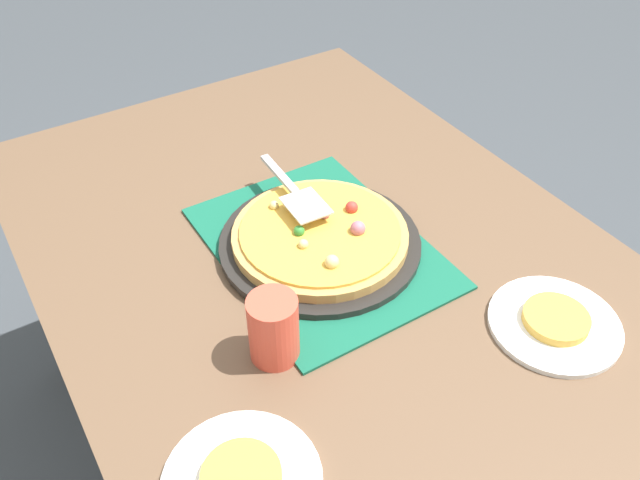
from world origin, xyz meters
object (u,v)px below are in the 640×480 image
served_slice_left (241,477)px  served_slice_right (556,319)px  pizza_pan (320,243)px  pizza_server (295,192)px  plate_far_right (554,324)px  pizza (320,235)px  cup_near (274,329)px

served_slice_left → served_slice_right: bearing=-92.3°
pizza_pan → pizza_server: 0.11m
pizza_pan → plate_far_right: pizza_pan is taller
served_slice_left → pizza_server: pizza_server is taller
pizza → served_slice_right: bearing=-148.4°
served_slice_left → cup_near: size_ratio=0.92×
served_slice_right → plate_far_right: bearing=0.0°
plate_far_right → served_slice_left: served_slice_left is taller
pizza → plate_far_right: (-0.37, -0.23, -0.03)m
served_slice_left → pizza_pan: bearing=-44.3°
plate_far_right → cup_near: size_ratio=1.83×
served_slice_right → cup_near: (0.20, 0.42, 0.04)m
pizza → plate_far_right: bearing=-148.4°
plate_far_right → cup_near: (0.20, 0.42, 0.06)m
plate_far_right → cup_near: bearing=65.3°
pizza_pan → cup_near: cup_near is taller
served_slice_right → cup_near: size_ratio=0.92×
pizza → plate_far_right: pizza is taller
pizza_pan → plate_far_right: 0.44m
pizza_pan → pizza_server: bearing=-2.5°
plate_far_right → served_slice_left: bearing=87.7°
pizza_pan → plate_far_right: bearing=-148.4°
served_slice_right → pizza_server: bearing=25.6°
pizza_pan → served_slice_right: bearing=-148.4°
pizza → served_slice_left: size_ratio=3.00×
pizza → pizza_server: 0.10m
served_slice_left → cup_near: bearing=-40.3°
served_slice_left → cup_near: (0.17, -0.15, 0.04)m
pizza_pan → cup_near: bearing=132.3°
pizza_pan → pizza: bearing=-135.1°
served_slice_left → pizza_server: bearing=-37.7°
pizza_server → served_slice_left: bearing=142.3°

